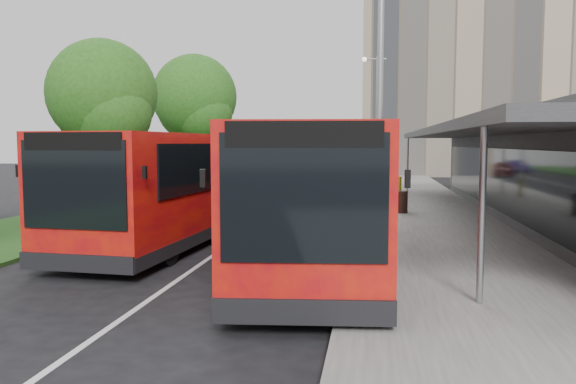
# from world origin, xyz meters

# --- Properties ---
(ground) EXTENTS (120.00, 120.00, 0.00)m
(ground) POSITION_xyz_m (0.00, 0.00, 0.00)
(ground) COLOR black
(ground) RESTS_ON ground
(pavement) EXTENTS (5.00, 80.00, 0.15)m
(pavement) POSITION_xyz_m (6.00, 20.00, 0.07)
(pavement) COLOR slate
(pavement) RESTS_ON ground
(grass_verge) EXTENTS (5.00, 80.00, 0.10)m
(grass_verge) POSITION_xyz_m (-7.00, 20.00, 0.05)
(grass_verge) COLOR #244C18
(grass_verge) RESTS_ON ground
(lane_centre_line) EXTENTS (0.12, 70.00, 0.01)m
(lane_centre_line) POSITION_xyz_m (0.00, 15.00, 0.01)
(lane_centre_line) COLOR silver
(lane_centre_line) RESTS_ON ground
(kerb_dashes) EXTENTS (0.12, 56.00, 0.01)m
(kerb_dashes) POSITION_xyz_m (3.30, 19.00, 0.01)
(kerb_dashes) COLOR silver
(kerb_dashes) RESTS_ON ground
(office_block) EXTENTS (22.00, 12.00, 18.00)m
(office_block) POSITION_xyz_m (14.00, 42.00, 9.00)
(office_block) COLOR tan
(office_block) RESTS_ON ground
(station_building) EXTENTS (7.70, 26.00, 4.00)m
(station_building) POSITION_xyz_m (10.86, 8.00, 2.04)
(station_building) COLOR #29292C
(station_building) RESTS_ON ground
(tree_mid) EXTENTS (4.47, 4.47, 7.14)m
(tree_mid) POSITION_xyz_m (-7.01, 9.05, 4.61)
(tree_mid) COLOR #321D14
(tree_mid) RESTS_ON ground
(tree_far) EXTENTS (5.21, 5.21, 8.37)m
(tree_far) POSITION_xyz_m (-7.01, 21.05, 5.40)
(tree_far) COLOR #321D14
(tree_far) RESTS_ON ground
(lamp_post_near) EXTENTS (1.44, 0.28, 8.00)m
(lamp_post_near) POSITION_xyz_m (4.12, 2.00, 4.72)
(lamp_post_near) COLOR gray
(lamp_post_near) RESTS_ON pavement
(lamp_post_far) EXTENTS (1.44, 0.28, 8.00)m
(lamp_post_far) POSITION_xyz_m (4.12, 22.00, 4.72)
(lamp_post_far) COLOR gray
(lamp_post_far) RESTS_ON pavement
(bus_main) EXTENTS (4.02, 11.65, 3.24)m
(bus_main) POSITION_xyz_m (2.51, 0.77, 1.66)
(bus_main) COLOR red
(bus_main) RESTS_ON ground
(bus_second) EXTENTS (3.52, 11.25, 3.14)m
(bus_second) POSITION_xyz_m (-1.64, 3.29, 1.61)
(bus_second) COLOR red
(bus_second) RESTS_ON ground
(litter_bin) EXTENTS (0.61, 0.61, 0.86)m
(litter_bin) POSITION_xyz_m (5.17, 9.62, 0.58)
(litter_bin) COLOR #321C14
(litter_bin) RESTS_ON pavement
(bollard) EXTENTS (0.17, 0.17, 0.98)m
(bollard) POSITION_xyz_m (5.43, 17.13, 0.64)
(bollard) COLOR yellow
(bollard) RESTS_ON pavement
(car_near) EXTENTS (2.78, 4.34, 1.37)m
(car_near) POSITION_xyz_m (1.86, 37.89, 0.69)
(car_near) COLOR #550C0E
(car_near) RESTS_ON ground
(car_far) EXTENTS (1.60, 3.88, 1.25)m
(car_far) POSITION_xyz_m (-0.81, 43.97, 0.63)
(car_far) COLOR navy
(car_far) RESTS_ON ground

